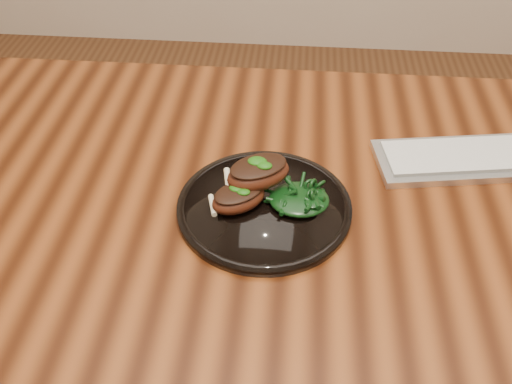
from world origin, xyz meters
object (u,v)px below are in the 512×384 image
(desk, at_px, (348,226))
(keyboard, at_px, (491,157))
(lamb_chop_front, at_px, (238,197))
(greens_heap, at_px, (299,196))
(plate, at_px, (264,207))

(desk, bearing_deg, keyboard, 22.56)
(lamb_chop_front, bearing_deg, greens_heap, 9.01)
(desk, xyz_separation_m, keyboard, (0.25, 0.10, 0.09))
(lamb_chop_front, xyz_separation_m, keyboard, (0.43, 0.18, -0.03))
(plate, bearing_deg, desk, 23.44)
(desk, xyz_separation_m, lamb_chop_front, (-0.19, -0.07, 0.12))
(desk, bearing_deg, lamb_chop_front, -158.52)
(lamb_chop_front, bearing_deg, keyboard, 22.10)
(plate, distance_m, lamb_chop_front, 0.05)
(greens_heap, distance_m, keyboard, 0.38)
(greens_heap, bearing_deg, plate, -174.81)
(keyboard, bearing_deg, greens_heap, -154.55)
(desk, xyz_separation_m, plate, (-0.14, -0.06, 0.09))
(greens_heap, xyz_separation_m, keyboard, (0.34, 0.16, -0.02))
(plate, relative_size, keyboard, 0.66)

